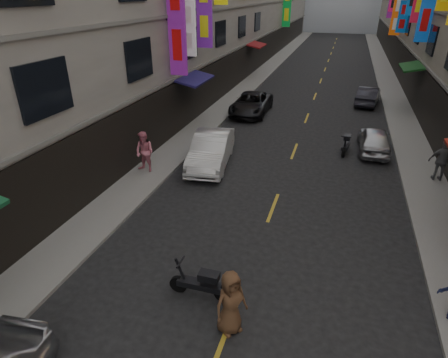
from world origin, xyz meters
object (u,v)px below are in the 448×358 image
Objects in this scene: car_left_far at (251,104)px; car_right_mid at (374,140)px; scooter_crossing at (202,284)px; pedestrian_crossing at (231,303)px; scooter_far_right at (346,144)px; car_left_mid at (211,150)px; pedestrian_rfar at (442,161)px; car_right_far at (368,96)px; pedestrian_lfar at (145,152)px.

car_left_far is 9.02m from car_right_mid.
scooter_crossing is 1.02× the size of pedestrian_crossing.
scooter_far_right is 0.37× the size of car_left_far.
car_left_mid is 8.80m from car_left_far.
scooter_far_right is (3.54, 11.92, 0.00)m from scooter_crossing.
pedestrian_rfar is at bearing 155.92° from scooter_far_right.
pedestrian_crossing is (-3.81, -22.83, 0.23)m from car_right_far.
pedestrian_lfar reaches higher than car_right_far.
pedestrian_crossing is at bearing 53.84° from pedestrian_rfar.
car_left_far is at bearing -32.19° from car_right_mid.
pedestrian_lfar is at bearing 38.52° from scooter_far_right.
pedestrian_lfar is (-2.38, -10.62, 0.37)m from car_left_far.
car_right_far is at bearing -90.63° from scooter_far_right.
car_left_mid is 0.95× the size of car_left_far.
scooter_far_right is 8.23m from car_left_far.
car_left_far reaches higher than car_right_mid.
car_right_mid is (4.92, 12.48, 0.21)m from scooter_crossing.
car_right_mid is 13.88m from pedestrian_crossing.
car_left_far is 18.45m from pedestrian_crossing.
car_right_mid is 2.08× the size of pedestrian_rfar.
pedestrian_lfar reaches higher than scooter_crossing.
scooter_crossing is at bearing 80.35° from scooter_far_right.
pedestrian_rfar is at bearing 109.85° from car_right_far.
scooter_crossing is 17.41m from car_left_far.
car_right_mid is at bearing 41.53° from pedestrian_lfar.
car_left_far is at bearing 88.46° from pedestrian_lfar.
car_left_far is at bearing 51.99° from pedestrian_crossing.
pedestrian_lfar is (-10.08, -5.92, 0.41)m from car_right_mid.
pedestrian_rfar is (2.59, -12.42, 0.38)m from car_right_far.
scooter_crossing is 0.45× the size of car_right_far.
car_left_far is (-2.78, 17.19, 0.24)m from scooter_crossing.
car_right_mid is 0.95× the size of car_right_far.
car_left_far is 1.24× the size of car_right_far.
pedestrian_rfar is at bearing -37.22° from car_left_far.
scooter_far_right is 0.38× the size of car_left_mid.
car_right_far is (-0.04, 9.50, 0.01)m from car_right_mid.
pedestrian_lfar is at bearing 37.36° from scooter_crossing.
pedestrian_rfar is at bearing 24.46° from pedestrian_lfar.
car_left_far is 12.78m from pedestrian_rfar.
car_left_far is at bearing 8.36° from scooter_crossing.
pedestrian_crossing is (-2.47, -12.77, 0.44)m from scooter_far_right.
pedestrian_lfar reaches higher than pedestrian_crossing.
pedestrian_lfar is 1.02× the size of pedestrian_rfar.
car_left_mid reaches higher than car_right_far.
scooter_crossing is at bearing -81.40° from car_left_far.
car_left_mid is 15.53m from car_right_far.
scooter_crossing is 0.98× the size of pedestrian_rfar.
car_left_mid is at bearing 46.85° from pedestrian_lfar.
scooter_crossing is 22.52m from car_right_far.
pedestrian_lfar is 12.99m from pedestrian_rfar.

